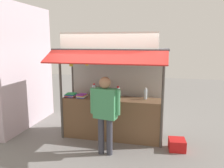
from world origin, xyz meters
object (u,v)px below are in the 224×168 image
(water_bottle_front_left, at_px, (146,94))
(banana_bunch_inner_left, at_px, (87,62))
(magazine_stack_far_right, at_px, (82,96))
(vendor_person, at_px, (105,109))
(water_bottle_far_left, at_px, (118,93))
(banana_bunch_inner_right, at_px, (71,63))
(water_bottle_back_left, at_px, (94,90))
(magazine_stack_left, at_px, (71,95))
(plastic_crate, at_px, (177,145))
(water_bottle_right, at_px, (103,90))

(water_bottle_front_left, bearing_deg, banana_bunch_inner_left, -158.79)
(water_bottle_front_left, height_order, banana_bunch_inner_left, banana_bunch_inner_left)
(magazine_stack_far_right, xyz_separation_m, vendor_person, (0.80, -0.80, -0.04))
(water_bottle_far_left, bearing_deg, magazine_stack_far_right, -175.74)
(water_bottle_far_left, relative_size, banana_bunch_inner_right, 1.11)
(water_bottle_back_left, bearing_deg, magazine_stack_left, -158.30)
(magazine_stack_left, xyz_separation_m, banana_bunch_inner_right, (0.18, -0.34, 0.84))
(magazine_stack_left, xyz_separation_m, vendor_person, (1.10, -0.82, -0.04))
(water_bottle_front_left, height_order, magazine_stack_far_right, water_bottle_front_left)
(banana_bunch_inner_left, height_order, vendor_person, banana_bunch_inner_left)
(plastic_crate, bearing_deg, banana_bunch_inner_left, -178.37)
(water_bottle_back_left, relative_size, vendor_person, 0.19)
(water_bottle_front_left, bearing_deg, water_bottle_right, 177.85)
(water_bottle_right, bearing_deg, magazine_stack_far_right, -156.81)
(magazine_stack_left, bearing_deg, water_bottle_front_left, 4.65)
(magazine_stack_left, height_order, banana_bunch_inner_left, banana_bunch_inner_left)
(water_bottle_far_left, distance_m, banana_bunch_inner_left, 1.05)
(water_bottle_front_left, bearing_deg, plastic_crate, -30.31)
(water_bottle_right, xyz_separation_m, water_bottle_front_left, (1.06, -0.04, -0.02))
(water_bottle_far_left, height_order, magazine_stack_far_right, water_bottle_far_left)
(magazine_stack_far_right, height_order, banana_bunch_inner_right, banana_bunch_inner_right)
(magazine_stack_left, bearing_deg, water_bottle_far_left, 2.42)
(banana_bunch_inner_right, distance_m, vendor_person, 1.35)
(water_bottle_back_left, xyz_separation_m, plastic_crate, (2.04, -0.50, -1.02))
(water_bottle_right, relative_size, banana_bunch_inner_left, 1.28)
(vendor_person, distance_m, plastic_crate, 1.79)
(banana_bunch_inner_left, xyz_separation_m, vendor_person, (0.54, -0.47, -0.89))
(water_bottle_right, bearing_deg, banana_bunch_inner_left, -111.81)
(water_bottle_right, distance_m, vendor_person, 1.07)
(water_bottle_right, xyz_separation_m, plastic_crate, (1.80, -0.48, -1.02))
(water_bottle_front_left, xyz_separation_m, plastic_crate, (0.75, -0.44, -1.00))
(magazine_stack_left, relative_size, vendor_person, 0.19)
(water_bottle_back_left, bearing_deg, banana_bunch_inner_left, -87.59)
(water_bottle_far_left, relative_size, magazine_stack_left, 0.98)
(water_bottle_right, height_order, banana_bunch_inner_left, banana_bunch_inner_left)
(magazine_stack_left, bearing_deg, water_bottle_right, 13.69)
(magazine_stack_far_right, distance_m, banana_bunch_inner_left, 0.95)
(water_bottle_front_left, height_order, plastic_crate, water_bottle_front_left)
(water_bottle_front_left, bearing_deg, water_bottle_back_left, 177.12)
(magazine_stack_left, bearing_deg, vendor_person, -36.59)
(water_bottle_front_left, bearing_deg, magazine_stack_far_right, -173.85)
(water_bottle_right, bearing_deg, water_bottle_front_left, -2.15)
(water_bottle_back_left, xyz_separation_m, banana_bunch_inner_right, (-0.36, -0.56, 0.72))
(water_bottle_front_left, distance_m, magazine_stack_far_right, 1.55)
(magazine_stack_left, distance_m, vendor_person, 1.37)
(water_bottle_right, distance_m, plastic_crate, 2.13)
(banana_bunch_inner_right, bearing_deg, plastic_crate, 1.33)
(magazine_stack_far_right, height_order, vendor_person, vendor_person)
(vendor_person, bearing_deg, water_bottle_front_left, -117.30)
(banana_bunch_inner_left, relative_size, plastic_crate, 0.70)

